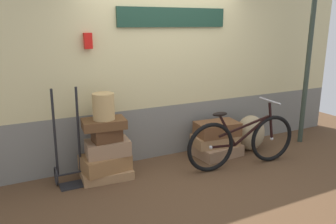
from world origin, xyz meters
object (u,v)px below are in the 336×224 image
object	(u,v)px
suitcase_4	(104,124)
wicker_basket	(104,106)
suitcase_5	(218,150)
suitcase_3	(107,135)
suitcase_7	(217,129)
burlap_sack	(250,133)
suitcase_0	(107,174)
suitcase_6	(215,140)
bicycle	(242,142)
luggage_trolley	(69,160)
suitcase_1	(105,162)
suitcase_2	(108,148)

from	to	relation	value
suitcase_4	wicker_basket	distance (m)	0.23
suitcase_5	wicker_basket	world-z (taller)	wicker_basket
wicker_basket	suitcase_3	bearing A→B (deg)	-36.73
suitcase_7	burlap_sack	xyz separation A→B (m)	(0.62, -0.05, -0.15)
suitcase_0	suitcase_3	distance (m)	0.55
suitcase_4	suitcase_6	xyz separation A→B (m)	(1.75, 0.01, -0.51)
bicycle	suitcase_6	bearing A→B (deg)	101.65
suitcase_4	suitcase_7	distance (m)	1.81
suitcase_3	suitcase_0	bearing A→B (deg)	136.89
luggage_trolley	suitcase_1	bearing A→B (deg)	-6.67
suitcase_3	luggage_trolley	world-z (taller)	luggage_trolley
suitcase_6	wicker_basket	world-z (taller)	wicker_basket
suitcase_0	suitcase_5	distance (m)	1.79
suitcase_3	bicycle	xyz separation A→B (m)	(1.83, -0.48, -0.24)
suitcase_2	suitcase_3	world-z (taller)	suitcase_3
suitcase_0	suitcase_2	world-z (taller)	suitcase_2
luggage_trolley	suitcase_7	bearing A→B (deg)	-1.40
suitcase_0	suitcase_1	size ratio (longest dim) A/B	1.08
suitcase_0	suitcase_4	xyz separation A→B (m)	(-0.00, 0.01, 0.70)
suitcase_1	wicker_basket	bearing A→B (deg)	-55.11
suitcase_5	suitcase_0	bearing A→B (deg)	175.08
wicker_basket	suitcase_0	bearing A→B (deg)	118.69
suitcase_1	suitcase_5	world-z (taller)	suitcase_1
suitcase_4	bicycle	xyz separation A→B (m)	(1.86, -0.51, -0.38)
suitcase_0	luggage_trolley	xyz separation A→B (m)	(-0.46, 0.06, 0.26)
suitcase_1	suitcase_3	xyz separation A→B (m)	(0.03, -0.03, 0.39)
suitcase_2	wicker_basket	world-z (taller)	wicker_basket
wicker_basket	burlap_sack	xyz separation A→B (m)	(2.40, -0.04, -0.70)
suitcase_7	suitcase_0	bearing A→B (deg)	-174.83
suitcase_7	suitcase_3	bearing A→B (deg)	-174.17
luggage_trolley	burlap_sack	world-z (taller)	luggage_trolley
suitcase_1	suitcase_2	bearing A→B (deg)	-13.82
suitcase_6	luggage_trolley	size ratio (longest dim) A/B	0.54
suitcase_2	suitcase_7	world-z (taller)	suitcase_7
suitcase_6	suitcase_7	xyz separation A→B (m)	(0.03, -0.01, 0.18)
suitcase_4	luggage_trolley	bearing A→B (deg)	179.16
suitcase_5	suitcase_6	distance (m)	0.17
suitcase_3	suitcase_5	xyz separation A→B (m)	(1.77, 0.00, -0.52)
luggage_trolley	bicycle	bearing A→B (deg)	-13.66
suitcase_1	suitcase_4	xyz separation A→B (m)	(0.01, -0.00, 0.54)
suitcase_0	suitcase_3	xyz separation A→B (m)	(0.02, -0.02, 0.55)
bicycle	suitcase_0	bearing A→B (deg)	164.85
suitcase_5	suitcase_7	world-z (taller)	suitcase_7
suitcase_3	suitcase_4	distance (m)	0.15
suitcase_6	wicker_basket	xyz separation A→B (m)	(-1.75, -0.02, 0.74)
suitcase_0	suitcase_7	xyz separation A→B (m)	(1.78, 0.01, 0.37)
suitcase_4	bicycle	distance (m)	1.97
suitcase_7	wicker_basket	xyz separation A→B (m)	(-1.77, -0.01, 0.55)
suitcase_3	suitcase_5	world-z (taller)	suitcase_3
burlap_sack	suitcase_4	bearing A→B (deg)	178.83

